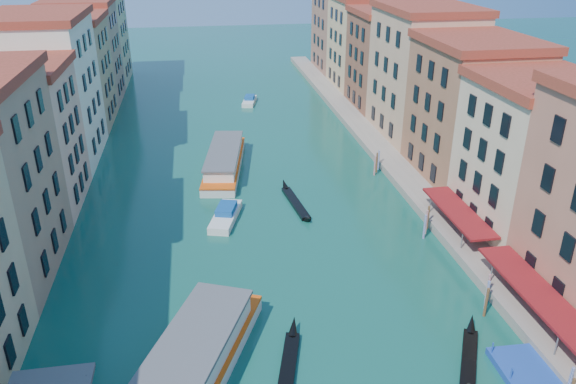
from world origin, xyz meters
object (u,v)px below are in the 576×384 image
object	(u,v)px
gondola_right	(468,368)
blue_dock	(535,378)
vaporetto_near	(182,381)
gondola_fore	(287,373)
vaporetto_far	(224,160)

from	to	relation	value
gondola_right	blue_dock	distance (m)	4.85
blue_dock	vaporetto_near	bearing A→B (deg)	175.64
gondola_fore	gondola_right	xyz separation A→B (m)	(13.74, -1.79, 0.05)
vaporetto_near	gondola_fore	world-z (taller)	vaporetto_near
vaporetto_far	blue_dock	world-z (taller)	vaporetto_far
gondola_right	blue_dock	world-z (taller)	gondola_right
gondola_fore	blue_dock	size ratio (longest dim) A/B	1.74
vaporetto_near	gondola_right	xyz separation A→B (m)	(21.45, -1.08, -1.07)
vaporetto_near	blue_dock	xyz separation A→B (m)	(26.02, -2.68, -1.24)
vaporetto_near	gondola_fore	bearing A→B (deg)	28.46
vaporetto_far	vaporetto_near	bearing A→B (deg)	-88.51
vaporetto_near	gondola_right	distance (m)	21.50
vaporetto_near	vaporetto_far	distance (m)	43.52
vaporetto_far	gondola_right	size ratio (longest dim) A/B	1.83
vaporetto_near	gondola_right	world-z (taller)	vaporetto_near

